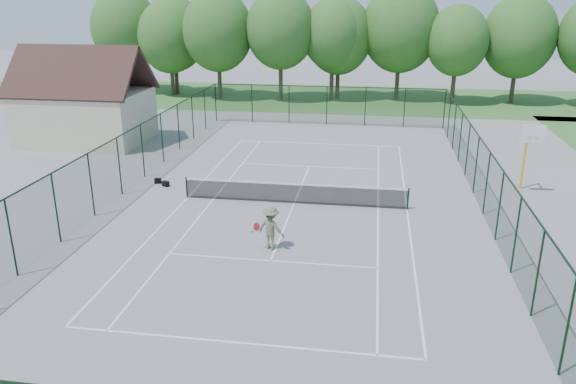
% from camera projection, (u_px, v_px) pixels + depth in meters
% --- Properties ---
extents(ground, '(140.00, 140.00, 0.00)m').
position_uv_depth(ground, '(294.00, 203.00, 27.74)').
color(ground, gray).
rests_on(ground, ground).
extents(grass_far, '(80.00, 16.00, 0.01)m').
position_uv_depth(grass_far, '(337.00, 98.00, 55.69)').
color(grass_far, '#3E7531').
rests_on(grass_far, ground).
extents(court_lines, '(11.05, 23.85, 0.01)m').
position_uv_depth(court_lines, '(294.00, 203.00, 27.74)').
color(court_lines, white).
rests_on(court_lines, ground).
extents(tennis_net, '(11.08, 0.08, 1.10)m').
position_uv_depth(tennis_net, '(294.00, 192.00, 27.55)').
color(tennis_net, black).
rests_on(tennis_net, ground).
extents(fence_enclosure, '(18.05, 36.05, 3.02)m').
position_uv_depth(fence_enclosure, '(294.00, 173.00, 27.22)').
color(fence_enclosure, '#1B3A21').
rests_on(fence_enclosure, ground).
extents(utility_building, '(8.60, 6.27, 6.63)m').
position_uv_depth(utility_building, '(84.00, 97.00, 38.32)').
color(utility_building, beige).
rests_on(utility_building, ground).
extents(tree_line_far, '(39.40, 6.40, 9.70)m').
position_uv_depth(tree_line_far, '(339.00, 36.00, 53.70)').
color(tree_line_far, '#493827').
rests_on(tree_line_far, ground).
extents(basketball_goal, '(1.20, 1.43, 3.65)m').
position_uv_depth(basketball_goal, '(529.00, 144.00, 28.54)').
color(basketball_goal, gold).
rests_on(basketball_goal, ground).
extents(sports_bag_a, '(0.41, 0.31, 0.29)m').
position_uv_depth(sports_bag_a, '(158.00, 181.00, 30.64)').
color(sports_bag_a, black).
rests_on(sports_bag_a, ground).
extents(sports_bag_b, '(0.43, 0.35, 0.29)m').
position_uv_depth(sports_bag_b, '(166.00, 184.00, 30.17)').
color(sports_bag_b, black).
rests_on(sports_bag_b, ground).
extents(tennis_player, '(2.00, 1.05, 1.81)m').
position_uv_depth(tennis_player, '(271.00, 228.00, 22.55)').
color(tennis_player, '#61684B').
rests_on(tennis_player, ground).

